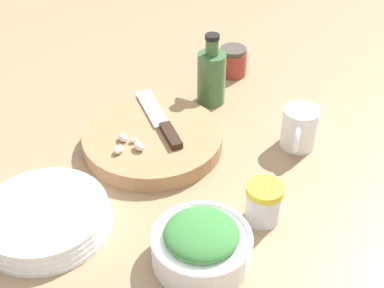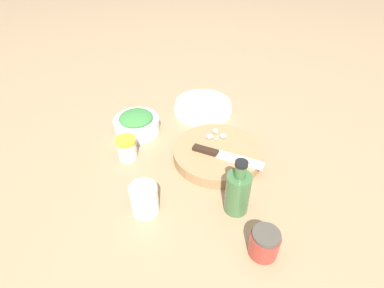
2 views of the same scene
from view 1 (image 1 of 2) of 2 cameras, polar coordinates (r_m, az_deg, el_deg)
name	(u,v)px [view 1 (image 1 of 2)]	position (r m, az deg, el deg)	size (l,w,h in m)	color
ground_plane	(198,169)	(1.02, 0.63, -2.64)	(5.00, 5.00, 0.00)	#997A56
cutting_board	(153,140)	(1.06, -4.21, 0.45)	(0.28, 0.28, 0.03)	#9E754C
chef_knife	(160,121)	(1.07, -3.42, 2.43)	(0.12, 0.21, 0.01)	black
garlic_cloves	(128,144)	(1.02, -6.84, 0.01)	(0.06, 0.07, 0.02)	silver
herb_bowl	(201,244)	(0.83, 1.00, -10.58)	(0.16, 0.16, 0.07)	white
spice_jar	(264,203)	(0.90, 7.65, -6.22)	(0.06, 0.06, 0.07)	silver
coffee_mug	(299,128)	(1.07, 11.37, 1.64)	(0.10, 0.07, 0.08)	white
plate_stack	(45,217)	(0.92, -15.40, -7.57)	(0.22, 0.22, 0.04)	white
honey_jar	(233,61)	(1.30, 4.37, 8.77)	(0.07, 0.07, 0.07)	#9E3328
oil_bottle	(211,76)	(1.17, 2.08, 7.27)	(0.06, 0.06, 0.16)	#3D6638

